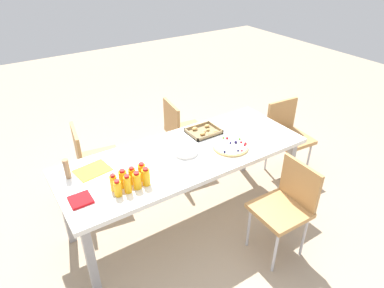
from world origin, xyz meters
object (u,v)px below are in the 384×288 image
object	(u,v)px
party_table	(185,160)
plate_stack	(186,152)
juice_bottle_7	(142,172)
cardboard_tube	(67,169)
juice_bottle_6	(132,176)
chair_end	(287,132)
napkin_stack	(81,200)
chair_far_right	(182,129)
juice_bottle_4	(114,183)
chair_near_right	(287,203)
juice_bottle_3	(146,177)
paper_folder	(93,170)
juice_bottle_2	(137,181)
juice_bottle_1	(128,184)
juice_bottle_0	(118,188)
fruit_pizza	(231,146)
chair_far_left	(92,158)
snack_tray	(204,131)
juice_bottle_5	(123,179)

from	to	relation	value
party_table	plate_stack	xyz separation A→B (m)	(0.01, -0.01, 0.08)
juice_bottle_7	cardboard_tube	world-z (taller)	cardboard_tube
party_table	juice_bottle_6	size ratio (longest dim) A/B	15.15
chair_end	napkin_stack	distance (m)	2.32
chair_far_right	juice_bottle_4	xyz separation A→B (m)	(-1.13, -0.90, 0.31)
chair_near_right	juice_bottle_3	world-z (taller)	juice_bottle_3
napkin_stack	paper_folder	size ratio (longest dim) A/B	0.58
plate_stack	juice_bottle_2	bearing A→B (deg)	-159.76
juice_bottle_1	paper_folder	xyz separation A→B (m)	(-0.13, 0.40, -0.07)
party_table	chair_end	world-z (taller)	chair_end
juice_bottle_0	party_table	bearing A→B (deg)	16.91
juice_bottle_3	fruit_pizza	distance (m)	0.85
juice_bottle_1	party_table	bearing A→B (deg)	19.13
chair_far_right	cardboard_tube	distance (m)	1.52
juice_bottle_7	paper_folder	distance (m)	0.43
chair_far_left	juice_bottle_2	distance (m)	1.01
snack_tray	paper_folder	world-z (taller)	snack_tray
juice_bottle_3	plate_stack	size ratio (longest dim) A/B	0.72
chair_near_right	juice_bottle_0	world-z (taller)	juice_bottle_0
chair_far_right	juice_bottle_0	size ratio (longest dim) A/B	6.28
juice_bottle_3	juice_bottle_5	world-z (taller)	juice_bottle_5
plate_stack	paper_folder	world-z (taller)	plate_stack
chair_far_right	plate_stack	bearing A→B (deg)	-22.42
chair_far_left	juice_bottle_1	xyz separation A→B (m)	(-0.03, -0.96, 0.32)
juice_bottle_2	juice_bottle_5	world-z (taller)	juice_bottle_5
juice_bottle_2	chair_far_right	bearing A→B (deg)	44.93
chair_end	chair_far_right	bearing A→B (deg)	-31.36
juice_bottle_1	juice_bottle_3	world-z (taller)	same
juice_bottle_6	paper_folder	xyz separation A→B (m)	(-0.20, 0.32, -0.06)
napkin_stack	juice_bottle_7	bearing A→B (deg)	-1.57
chair_far_left	juice_bottle_6	size ratio (longest dim) A/B	5.88
chair_far_right	juice_bottle_2	world-z (taller)	juice_bottle_2
juice_bottle_4	juice_bottle_2	bearing A→B (deg)	-24.68
snack_tray	juice_bottle_3	bearing A→B (deg)	-153.08
chair_end	juice_bottle_6	xyz separation A→B (m)	(-1.91, -0.22, 0.32)
juice_bottle_5	chair_far_left	bearing A→B (deg)	88.12
chair_end	juice_bottle_0	distance (m)	2.10
fruit_pizza	juice_bottle_6	bearing A→B (deg)	179.39
chair_end	juice_bottle_2	distance (m)	1.95
chair_near_right	juice_bottle_1	world-z (taller)	juice_bottle_1
party_table	juice_bottle_5	xyz separation A→B (m)	(-0.61, -0.14, 0.14)
juice_bottle_0	chair_end	bearing A→B (deg)	8.04
juice_bottle_7	paper_folder	size ratio (longest dim) A/B	0.57
juice_bottle_6	snack_tray	xyz separation A→B (m)	(0.89, 0.34, -0.05)
napkin_stack	juice_bottle_5	bearing A→B (deg)	-2.41
chair_far_right	juice_bottle_6	size ratio (longest dim) A/B	5.88
chair_far_right	juice_bottle_0	distance (m)	1.52
party_table	juice_bottle_6	world-z (taller)	juice_bottle_6
juice_bottle_7	cardboard_tube	bearing A→B (deg)	144.37
juice_bottle_3	party_table	bearing A→B (deg)	23.97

